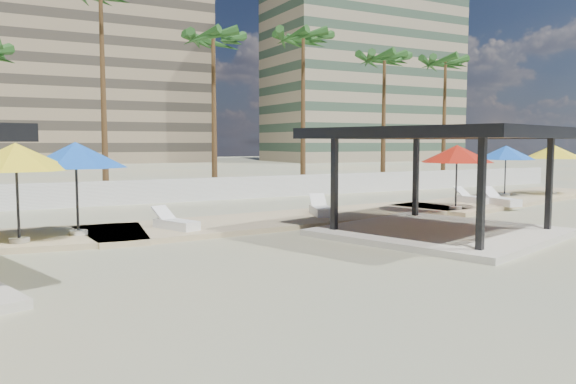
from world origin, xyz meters
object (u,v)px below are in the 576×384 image
lounger_c (473,199)px  lounger_d (501,201)px  lounger_a (175,224)px  umbrella_c (457,154)px  lounger_b (321,210)px  pavilion_central (442,172)px

lounger_c → lounger_d: 1.41m
lounger_a → lounger_c: bearing=-106.7°
umbrella_c → lounger_a: 12.60m
lounger_c → lounger_b: bearing=86.8°
lounger_a → lounger_d: 15.44m
pavilion_central → lounger_c: pavilion_central is taller
lounger_b → lounger_d: bearing=-75.7°
pavilion_central → umbrella_c: (4.69, 4.06, 0.46)m
umbrella_c → lounger_d: umbrella_c is taller
pavilion_central → lounger_a: (-7.70, 4.43, -1.76)m
lounger_b → lounger_a: bearing=117.5°
lounger_a → lounger_c: (15.09, 1.21, 0.00)m
lounger_a → lounger_c: lounger_c is taller
pavilion_central → lounger_d: 9.01m
pavilion_central → lounger_b: bearing=87.9°
umbrella_c → lounger_c: bearing=30.5°
pavilion_central → lounger_b: size_ratio=4.09×
lounger_a → lounger_c: 15.14m
umbrella_c → lounger_d: 3.76m
pavilion_central → lounger_a: 9.06m
lounger_d → lounger_a: bearing=98.2°
lounger_c → umbrella_c: bearing=114.5°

